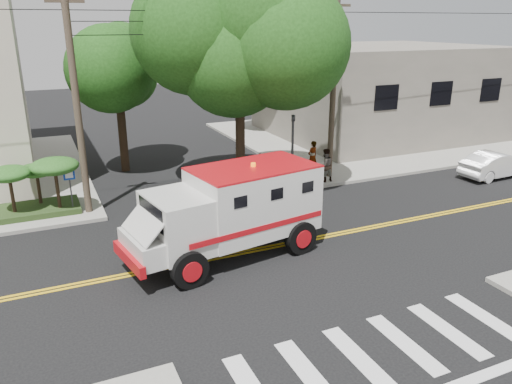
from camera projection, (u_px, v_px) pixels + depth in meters
name	position (u px, v px, depth m)	size (l,w,h in m)	color
ground	(271.00, 247.00, 17.96)	(100.00, 100.00, 0.00)	black
sidewalk_ne	(361.00, 136.00, 34.81)	(17.00, 17.00, 0.15)	gray
building_right	(378.00, 90.00, 34.82)	(14.00, 12.00, 6.00)	#676258
utility_pole_left	(77.00, 108.00, 19.50)	(0.28, 0.28, 9.00)	#382D23
utility_pole_right	(333.00, 91.00, 24.28)	(0.28, 0.28, 9.00)	#382D23
tree_main	(251.00, 33.00, 21.72)	(6.08, 5.70, 9.85)	black
tree_left	(123.00, 62.00, 25.23)	(4.48, 4.20, 7.70)	black
tree_right	(289.00, 47.00, 33.01)	(4.80, 4.50, 8.20)	black
traffic_signal	(293.00, 144.00, 23.54)	(0.15, 0.18, 3.60)	#3F3F42
accessibility_sign	(70.00, 184.00, 20.44)	(0.45, 0.10, 2.02)	#3F3F42
palm_planter	(36.00, 179.00, 20.26)	(3.52, 2.63, 2.36)	#1E3314
armored_truck	(232.00, 208.00, 16.81)	(7.03, 3.61, 3.06)	silver
parked_sedan	(496.00, 165.00, 25.81)	(1.42, 4.06, 1.34)	silver
pedestrian_a	(313.00, 157.00, 26.03)	(0.61, 0.40, 1.68)	gray
pedestrian_b	(325.00, 165.00, 24.55)	(0.81, 0.63, 1.66)	gray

